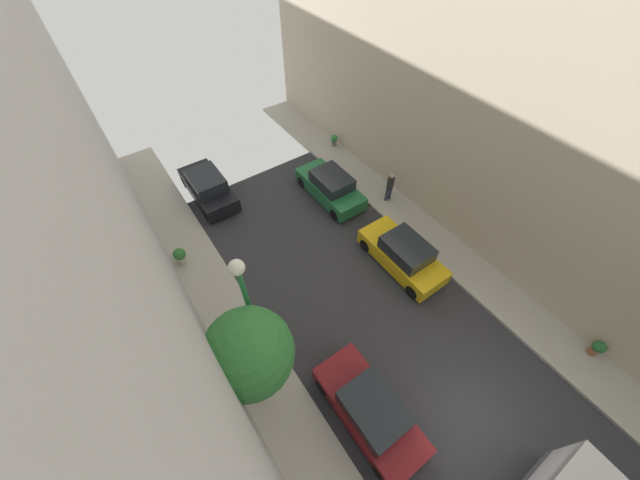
{
  "coord_description": "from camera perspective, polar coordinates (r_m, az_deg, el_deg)",
  "views": [
    {
      "loc": [
        -5.71,
        0.92,
        12.98
      ],
      "look_at": [
        0.22,
        9.42,
        0.5
      ],
      "focal_mm": 19.23,
      "sensor_mm": 36.0,
      "label": 1
    }
  ],
  "objects": [
    {
      "name": "parked_car_right_2",
      "position": [
        15.86,
        13.65,
        -2.34
      ],
      "size": [
        1.78,
        4.2,
        1.57
      ],
      "color": "gold",
      "rests_on": "ground"
    },
    {
      "name": "ground",
      "position": [
        14.21,
        24.19,
        -26.59
      ],
      "size": [
        32.0,
        32.0,
        0.0
      ],
      "primitive_type": "plane",
      "color": "#2D2D33"
    },
    {
      "name": "potted_plant_1",
      "position": [
        16.8,
        -22.31,
        -2.32
      ],
      "size": [
        0.57,
        0.57,
        0.79
      ],
      "color": "#B2A899",
      "rests_on": "sidewalk_left"
    },
    {
      "name": "street_tree_0",
      "position": [
        10.01,
        -11.82,
        -17.97
      ],
      "size": [
        2.56,
        2.56,
        4.99
      ],
      "color": "brown",
      "rests_on": "sidewalk_left"
    },
    {
      "name": "parked_car_right_3",
      "position": [
        18.54,
        1.76,
        8.87
      ],
      "size": [
        1.78,
        4.2,
        1.57
      ],
      "color": "#1E6638",
      "rests_on": "ground"
    },
    {
      "name": "potted_plant_3",
      "position": [
        22.27,
        2.37,
        16.33
      ],
      "size": [
        0.43,
        0.43,
        0.72
      ],
      "color": "slate",
      "rests_on": "sidewalk_right"
    },
    {
      "name": "sidewalk_right",
      "position": [
        16.79,
        34.87,
        -14.17
      ],
      "size": [
        2.0,
        44.0,
        0.15
      ],
      "primitive_type": "cube",
      "color": "#A8A399",
      "rests_on": "ground"
    },
    {
      "name": "parked_car_left_3",
      "position": [
        19.44,
        -18.15,
        8.35
      ],
      "size": [
        1.78,
        4.2,
        1.57
      ],
      "color": "black",
      "rests_on": "ground"
    },
    {
      "name": "pedestrian",
      "position": [
        18.4,
        11.56,
        8.79
      ],
      "size": [
        0.4,
        0.36,
        1.72
      ],
      "color": "#2D334C",
      "rests_on": "sidewalk_right"
    },
    {
      "name": "parked_car_left_2",
      "position": [
        12.7,
        8.38,
        -26.25
      ],
      "size": [
        1.78,
        4.2,
        1.57
      ],
      "color": "maroon",
      "rests_on": "ground"
    },
    {
      "name": "lamp_post",
      "position": [
        10.39,
        -11.79,
        -10.52
      ],
      "size": [
        0.44,
        0.44,
        6.03
      ],
      "color": "#26723F",
      "rests_on": "sidewalk_left"
    },
    {
      "name": "potted_plant_0",
      "position": [
        16.91,
        39.08,
        -13.78
      ],
      "size": [
        0.46,
        0.46,
        0.78
      ],
      "color": "brown",
      "rests_on": "sidewalk_right"
    }
  ]
}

